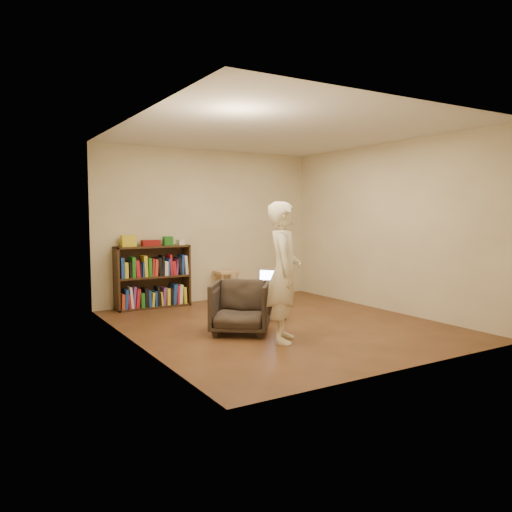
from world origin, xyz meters
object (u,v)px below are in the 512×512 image
stool (226,277)px  laptop (269,285)px  person (284,272)px  side_table (268,295)px  armchair (240,307)px  bookshelf (153,280)px

stool → laptop: laptop is taller
stool → person: (-0.67, -2.76, 0.41)m
side_table → stool: bearing=83.7°
stool → side_table: 1.64m
armchair → side_table: armchair is taller
armchair → side_table: (0.74, 0.52, 0.02)m
armchair → stool: bearing=104.0°
side_table → laptop: laptop is taller
stool → side_table: bearing=-96.3°
stool → armchair: bearing=-113.1°
side_table → laptop: (0.05, 0.05, 0.13)m
bookshelf → side_table: bearing=-57.2°
bookshelf → person: bearing=-77.8°
laptop → person: person is taller
bookshelf → armchair: (0.37, -2.23, -0.11)m
stool → laptop: bearing=-94.7°
laptop → armchair: bearing=-91.7°
side_table → person: (-0.49, -1.14, 0.48)m
bookshelf → laptop: bearing=-55.2°
side_table → person: bearing=-113.4°
bookshelf → armchair: bookshelf is taller
bookshelf → stool: 1.29m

